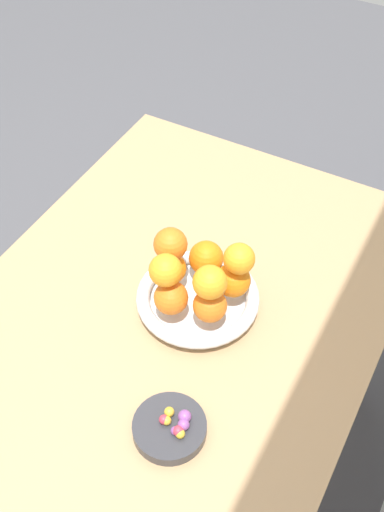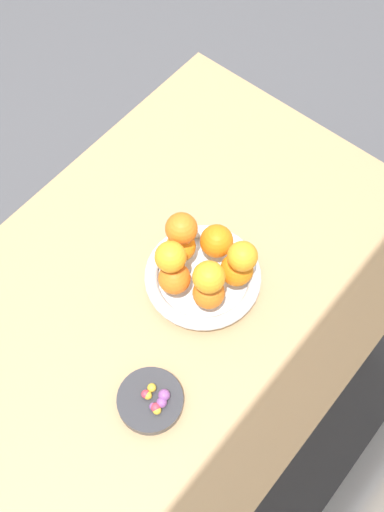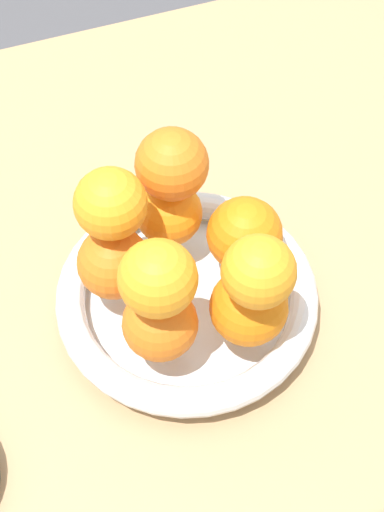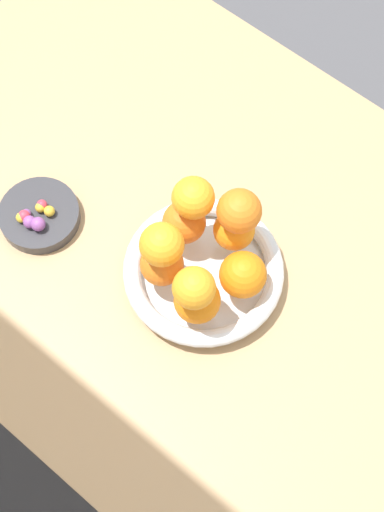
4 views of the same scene
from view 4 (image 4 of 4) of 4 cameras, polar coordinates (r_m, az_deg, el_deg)
The scene contains 21 objects.
ground_plane at distance 1.88m, azimuth -0.09°, elevation -8.52°, with size 6.00×6.00×0.00m, color #4C4C51.
dining_table at distance 1.26m, azimuth -0.14°, elevation -0.40°, with size 1.10×0.76×0.74m.
fruit_bowl at distance 1.14m, azimuth 0.84°, elevation -1.14°, with size 0.23×0.23×0.04m.
candy_dish at distance 1.21m, azimuth -11.03°, elevation 2.92°, with size 0.12×0.12×0.02m, color #333338.
orange_0 at distance 1.11m, azimuth 3.07°, elevation 1.91°, with size 0.06×0.06×0.06m, color orange.
orange_1 at distance 1.11m, azimuth -0.66°, elevation 2.54°, with size 0.06×0.06×0.06m, color orange.
orange_2 at distance 1.09m, azimuth -2.21°, elevation -0.59°, with size 0.06×0.06×0.06m, color orange.
orange_3 at distance 1.06m, azimuth 0.38°, elevation -3.24°, with size 0.06×0.06×0.06m, color orange.
orange_4 at distance 1.08m, azimuth 3.72°, elevation -1.36°, with size 0.07×0.07×0.07m, color orange.
orange_5 at distance 1.06m, azimuth 3.45°, elevation 3.28°, with size 0.06×0.06×0.06m, color orange.
orange_6 at distance 1.03m, azimuth -2.21°, elevation 0.83°, with size 0.06×0.06×0.06m, color orange.
orange_7 at distance 1.06m, azimuth -0.08°, elevation 4.07°, with size 0.06×0.06×0.06m, color orange.
orange_8 at distance 1.00m, azimuth 0.15°, elevation -2.34°, with size 0.06×0.06×0.06m, color orange.
candy_ball_0 at distance 1.19m, azimuth -12.11°, elevation 2.87°, with size 0.02×0.02×0.02m, color #C6384C.
candy_ball_1 at distance 1.18m, azimuth -11.73°, elevation 2.44°, with size 0.02×0.02×0.02m, color #8C4C99.
candy_ball_2 at distance 1.19m, azimuth -10.98°, elevation 3.49°, with size 0.02×0.02×0.02m, color gold.
candy_ball_3 at distance 1.19m, azimuth -12.32°, elevation 2.75°, with size 0.02×0.02×0.02m, color gold.
candy_ball_4 at distance 1.19m, azimuth -11.95°, elevation 3.03°, with size 0.01×0.01×0.01m, color #8C4C99.
candy_ball_5 at distance 1.18m, azimuth -11.12°, elevation 2.29°, with size 0.02×0.02×0.02m, color #8C4C99.
candy_ball_6 at distance 1.19m, azimuth -10.34°, elevation 3.23°, with size 0.02×0.02×0.02m, color gold.
candy_ball_7 at distance 1.19m, azimuth -10.86°, elevation 3.68°, with size 0.02×0.02×0.02m, color #C6384C.
Camera 4 is at (-0.33, 0.39, 1.80)m, focal length 55.00 mm.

